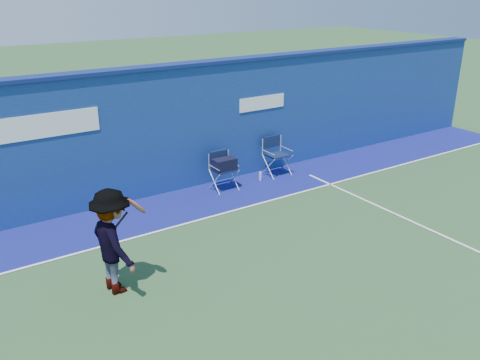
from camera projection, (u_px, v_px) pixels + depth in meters
ground at (258, 303)px, 8.21m from camera, size 80.00×80.00×0.00m
stadium_wall at (129, 135)px, 11.70m from camera, size 24.00×0.50×3.08m
out_of_bounds_strip at (153, 213)px, 11.41m from camera, size 24.00×1.80×0.01m
court_lines at (238, 285)px, 8.68m from camera, size 24.00×12.00×0.01m
directors_chair_left at (224, 174)px, 12.57m from camera, size 0.56×0.52×0.95m
directors_chair_right at (277, 163)px, 13.59m from camera, size 0.60×0.54×1.01m
water_bottle at (260, 176)px, 13.23m from camera, size 0.07×0.07×0.24m
tennis_player at (113, 241)px, 8.25m from camera, size 0.95×1.23×1.81m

